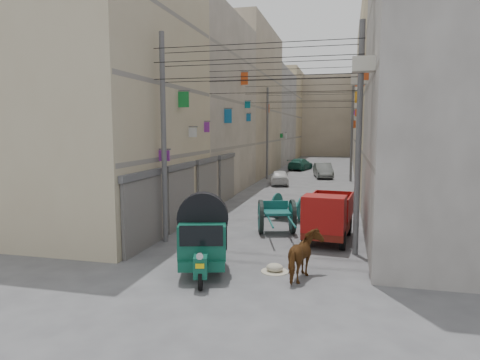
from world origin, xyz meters
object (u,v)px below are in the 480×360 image
(horse, at_px, (305,256))
(feed_sack, at_px, (275,268))
(second_cart, at_px, (290,206))
(mini_truck, at_px, (327,219))
(distant_car_white, at_px, (280,177))
(distant_car_green, at_px, (300,164))
(distant_car_grey, at_px, (323,170))
(tonga_cart, at_px, (277,216))
(auto_rickshaw, at_px, (203,237))

(horse, bearing_deg, feed_sack, -15.01)
(second_cart, bearing_deg, mini_truck, -46.31)
(mini_truck, bearing_deg, second_cart, 121.92)
(horse, relative_size, distant_car_white, 0.47)
(feed_sack, height_order, distant_car_green, distant_car_green)
(horse, distance_m, distant_car_green, 34.40)
(horse, bearing_deg, distant_car_grey, -77.11)
(tonga_cart, height_order, second_cart, tonga_cart)
(distant_car_white, xyz_separation_m, distant_car_green, (0.28, 12.93, 0.02))
(auto_rickshaw, height_order, horse, auto_rickshaw)
(feed_sack, relative_size, horse, 0.32)
(auto_rickshaw, distance_m, distant_car_green, 34.41)
(second_cart, height_order, distant_car_grey, distant_car_grey)
(feed_sack, bearing_deg, mini_truck, 69.71)
(auto_rickshaw, relative_size, distant_car_green, 0.66)
(mini_truck, height_order, horse, mini_truck)
(mini_truck, xyz_separation_m, distant_car_white, (-4.46, 17.02, -0.35))
(auto_rickshaw, xyz_separation_m, tonga_cart, (1.36, 5.54, -0.37))
(auto_rickshaw, relative_size, horse, 1.68)
(distant_car_green, bearing_deg, feed_sack, 107.76)
(distant_car_white, distance_m, distant_car_grey, 6.64)
(distant_car_white, relative_size, distant_car_green, 0.82)
(mini_truck, relative_size, distant_car_green, 0.85)
(distant_car_green, bearing_deg, horse, 109.29)
(mini_truck, distance_m, horse, 4.28)
(auto_rickshaw, distance_m, tonga_cart, 5.72)
(auto_rickshaw, bearing_deg, feed_sack, 2.08)
(distant_car_grey, bearing_deg, feed_sack, -100.75)
(tonga_cart, height_order, horse, tonga_cart)
(tonga_cart, xyz_separation_m, distant_car_white, (-2.33, 15.93, -0.15))
(auto_rickshaw, xyz_separation_m, distant_car_green, (-0.68, 34.40, -0.50))
(distant_car_grey, bearing_deg, tonga_cart, -102.69)
(second_cart, distance_m, horse, 8.34)
(tonga_cart, relative_size, mini_truck, 0.93)
(second_cart, height_order, distant_car_white, second_cart)
(feed_sack, bearing_deg, second_cart, 94.07)
(tonga_cart, height_order, mini_truck, mini_truck)
(tonga_cart, xyz_separation_m, feed_sack, (0.73, -4.88, -0.62))
(tonga_cart, distance_m, horse, 5.60)
(feed_sack, bearing_deg, distant_car_grey, 89.94)
(second_cart, height_order, feed_sack, second_cart)
(tonga_cart, distance_m, mini_truck, 2.40)
(tonga_cart, bearing_deg, feed_sack, -97.20)
(horse, height_order, distant_car_green, horse)
(feed_sack, xyz_separation_m, horse, (0.96, -0.47, 0.57))
(horse, bearing_deg, distant_car_white, -68.38)
(second_cart, xyz_separation_m, distant_car_white, (-2.51, 13.06, -0.08))
(distant_car_grey, height_order, distant_car_green, distant_car_grey)
(feed_sack, height_order, distant_car_white, distant_car_white)
(horse, xyz_separation_m, distant_car_green, (-3.73, 34.19, -0.08))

